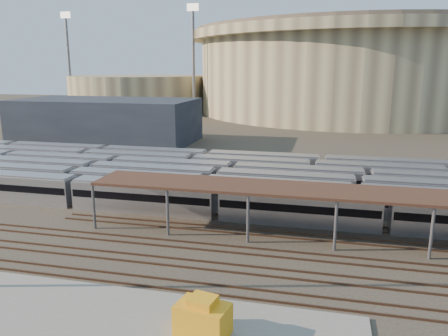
% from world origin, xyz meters
% --- Properties ---
extents(ground, '(420.00, 420.00, 0.00)m').
position_xyz_m(ground, '(0.00, 0.00, 0.00)').
color(ground, '#383026').
rests_on(ground, ground).
extents(apron, '(50.00, 9.00, 0.20)m').
position_xyz_m(apron, '(-5.00, -15.00, 0.10)').
color(apron, gray).
rests_on(apron, ground).
extents(subway_trains, '(120.50, 23.90, 3.60)m').
position_xyz_m(subway_trains, '(0.67, 18.50, 1.80)').
color(subway_trains, silver).
rests_on(subway_trains, ground).
extents(inspection_shed, '(60.30, 6.00, 5.30)m').
position_xyz_m(inspection_shed, '(22.00, 4.00, 4.98)').
color(inspection_shed, '#5E5E63').
rests_on(inspection_shed, ground).
extents(empty_tracks, '(170.00, 9.62, 0.18)m').
position_xyz_m(empty_tracks, '(0.00, -5.00, 0.09)').
color(empty_tracks, '#4C3323').
rests_on(empty_tracks, ground).
extents(stadium, '(124.00, 124.00, 32.50)m').
position_xyz_m(stadium, '(25.00, 140.00, 16.47)').
color(stadium, tan).
rests_on(stadium, ground).
extents(secondary_arena, '(56.00, 56.00, 14.00)m').
position_xyz_m(secondary_arena, '(-60.00, 130.00, 7.00)').
color(secondary_arena, tan).
rests_on(secondary_arena, ground).
extents(service_building, '(42.00, 20.00, 10.00)m').
position_xyz_m(service_building, '(-35.00, 55.00, 5.00)').
color(service_building, '#1E232D').
rests_on(service_building, ground).
extents(floodlight_0, '(4.00, 1.00, 38.40)m').
position_xyz_m(floodlight_0, '(-30.00, 110.00, 20.65)').
color(floodlight_0, '#5E5E63').
rests_on(floodlight_0, ground).
extents(floodlight_1, '(4.00, 1.00, 38.40)m').
position_xyz_m(floodlight_1, '(-85.00, 120.00, 20.65)').
color(floodlight_1, '#5E5E63').
rests_on(floodlight_1, ground).
extents(floodlight_3, '(4.00, 1.00, 38.40)m').
position_xyz_m(floodlight_3, '(-10.00, 160.00, 20.65)').
color(floodlight_3, '#5E5E63').
rests_on(floodlight_3, ground).
extents(yellow_equipment, '(3.78, 2.76, 2.14)m').
position_xyz_m(yellow_equipment, '(9.13, -15.14, 1.27)').
color(yellow_equipment, orange).
rests_on(yellow_equipment, apron).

